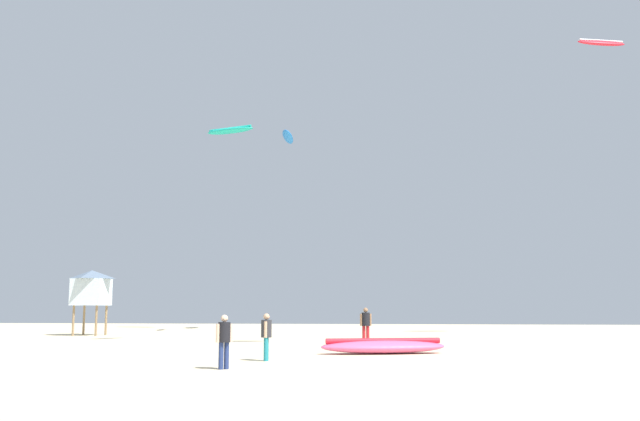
% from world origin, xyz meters
% --- Properties ---
extents(ground_plane, '(120.00, 120.00, 0.00)m').
position_xyz_m(ground_plane, '(0.00, 0.00, 0.00)').
color(ground_plane, beige).
extents(person_foreground, '(0.43, 0.38, 1.60)m').
position_xyz_m(person_foreground, '(-1.39, 6.90, 0.93)').
color(person_foreground, navy).
rests_on(person_foreground, ground).
extents(person_midground, '(0.57, 0.40, 1.78)m').
position_xyz_m(person_midground, '(2.14, 21.75, 1.04)').
color(person_midground, '#B21E23').
rests_on(person_midground, ground).
extents(person_left, '(0.36, 0.53, 1.61)m').
position_xyz_m(person_left, '(-0.73, 10.19, 0.94)').
color(person_left, teal).
rests_on(person_left, ground).
extents(kite_grounded_near, '(5.20, 2.76, 0.63)m').
position_xyz_m(kite_grounded_near, '(3.18, 14.28, 0.29)').
color(kite_grounded_near, '#E5598C').
rests_on(kite_grounded_near, ground).
extents(lifeguard_tower, '(2.30, 2.30, 4.15)m').
position_xyz_m(lifeguard_tower, '(-15.83, 29.54, 3.05)').
color(lifeguard_tower, '#8C704C').
rests_on(lifeguard_tower, ground).
extents(kite_aloft_0, '(3.47, 1.79, 0.76)m').
position_xyz_m(kite_aloft_0, '(17.43, 32.52, 19.19)').
color(kite_aloft_0, red).
extents(kite_aloft_5, '(4.51, 2.58, 0.54)m').
position_xyz_m(kite_aloft_5, '(-9.82, 41.35, 16.21)').
color(kite_aloft_5, '#19B29E').
extents(kite_aloft_6, '(1.59, 3.85, 0.94)m').
position_xyz_m(kite_aloft_6, '(-4.80, 40.13, 15.24)').
color(kite_aloft_6, blue).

